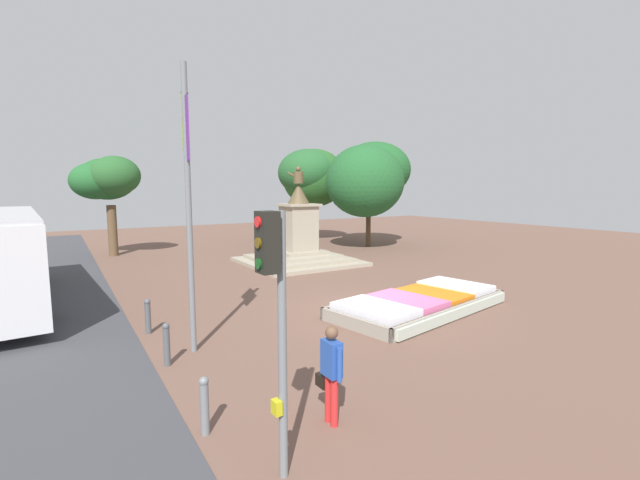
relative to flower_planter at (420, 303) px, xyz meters
The scene contains 12 objects.
ground_plane 1.65m from the flower_planter, 150.86° to the left, with size 71.81×71.81×0.00m, color brown.
flower_planter is the anchor object (origin of this frame).
statue_monument 10.03m from the flower_planter, 84.81° to the left, with size 5.64×5.64×5.14m.
traffic_light_near_crossing 9.43m from the flower_planter, 146.98° to the right, with size 0.41×0.29×3.72m.
banner_pole 8.18m from the flower_planter, behind, with size 0.18×1.24×6.89m.
pedestrian_with_handbag 7.56m from the flower_planter, 146.29° to the right, with size 0.22×0.73×1.72m.
kerb_bollard_south 8.87m from the flower_planter, 157.57° to the right, with size 0.16×0.16×0.99m.
kerb_bollard_mid_a 8.12m from the flower_planter, behind, with size 0.16×0.16×1.00m.
kerb_bollard_mid_b 8.40m from the flower_planter, 164.09° to the left, with size 0.17×0.17×0.98m.
park_tree_far_left 20.26m from the flower_planter, 69.95° to the left, with size 5.19×5.20×6.99m.
park_tree_behind_statue 15.74m from the flower_planter, 58.43° to the left, with size 7.02×6.47×7.23m.
park_tree_far_right 19.86m from the flower_planter, 112.65° to the left, with size 3.75×3.53×5.85m.
Camera 1 is at (-8.62, -10.75, 4.01)m, focal length 24.00 mm.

